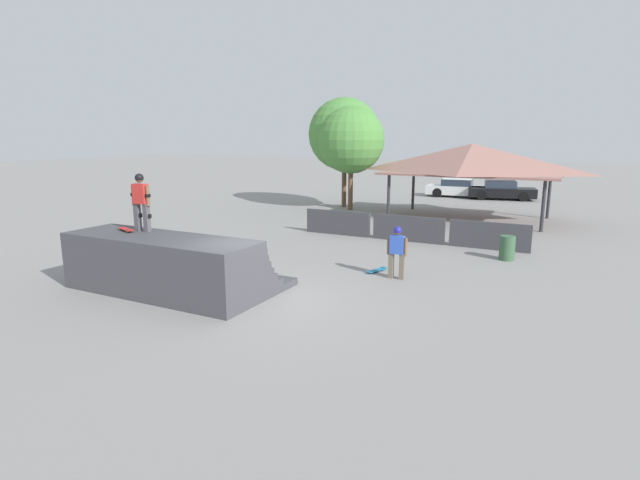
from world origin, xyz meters
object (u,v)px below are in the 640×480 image
Objects in this scene: trash_bin at (507,248)px; bystander_walking at (397,248)px; skateboard_on_ground at (377,270)px; skateboard_on_deck at (126,229)px; skater_on_deck at (141,198)px; tree_far_back at (351,140)px; parked_car_black at (501,191)px; tree_beside_pavilion at (345,134)px; parked_car_white at (458,188)px.

bystander_walking is at bearing -123.54° from trash_bin.
skateboard_on_deck is at bearing 148.55° from skateboard_on_ground.
tree_far_back is at bearing 90.66° from skater_on_deck.
bystander_walking is 0.35× the size of parked_car_black.
skateboard_on_deck is 17.93m from tree_beside_pavilion.
tree_beside_pavilion is (-1.77, 17.44, 1.81)m from skater_on_deck.
parked_car_white is 2.91m from parked_car_black.
bystander_walking is 22.04m from parked_car_white.
tree_far_back reaches higher than parked_car_white.
tree_beside_pavilion reaches higher than skateboard_on_deck.
skater_on_deck is 7.52m from bystander_walking.
trash_bin is at bearing 39.36° from skater_on_deck.
parked_car_white is 0.97× the size of parked_car_black.
tree_far_back is at bearing -48.34° from tree_beside_pavilion.
skateboard_on_ground is 4.93m from trash_bin.
skateboard_on_deck is 26.31m from parked_car_white.
parked_car_white is (-2.14, 21.38, 0.54)m from skateboard_on_ground.
parked_car_black is at bearing 73.94° from skater_on_deck.
skater_on_deck is 0.25× the size of tree_beside_pavilion.
parked_car_black is (2.91, -0.08, 0.00)m from parked_car_white.
trash_bin is (8.84, 7.93, -2.09)m from skater_on_deck.
skater_on_deck is 0.35× the size of parked_car_black.
skater_on_deck is 1.94× the size of skateboard_on_ground.
tree_beside_pavilion is 1.09× the size of tree_far_back.
parked_car_white is (4.19, 9.31, -3.40)m from tree_far_back.
tree_beside_pavilion is 1.44× the size of parked_car_white.
tree_far_back is at bearing -118.08° from parked_car_white.
parked_car_black is at bearing 98.49° from trash_bin.
skateboard_on_deck is 7.61m from skateboard_on_ground.
tree_far_back reaches higher than trash_bin.
tree_far_back reaches higher than skateboard_on_ground.
tree_far_back is (-0.51, 16.72, 2.36)m from skateboard_on_deck.
trash_bin is at bearing -76.51° from parked_car_white.
parked_car_white is at bearing 25.65° from skateboard_on_ground.
bystander_walking is 4.81m from trash_bin.
skateboard_on_deck is (-0.40, -0.24, -0.88)m from skater_on_deck.
tree_far_back is (-0.92, 16.48, 1.49)m from skater_on_deck.
trash_bin is at bearing 63.16° from skateboard_on_deck.
parked_car_black is at bearing 97.43° from skateboard_on_deck.
skater_on_deck is at bearing 30.18° from bystander_walking.
skateboard_on_ground is at bearing 36.61° from skater_on_deck.
skater_on_deck is 1.91× the size of trash_bin.
tree_far_back reaches higher than skateboard_on_deck.
skateboard_on_deck is 26.79m from parked_car_black.
parked_car_black is (6.59, 25.94, -1.04)m from skateboard_on_deck.
skateboard_on_deck is at bearing -101.87° from parked_car_white.
skateboard_on_ground is 15.48m from tree_beside_pavilion.
bystander_walking is at bearing -86.20° from parked_car_white.
parked_car_black is (7.11, 9.22, -3.40)m from tree_far_back.
skater_on_deck is at bearing -84.21° from tree_beside_pavilion.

